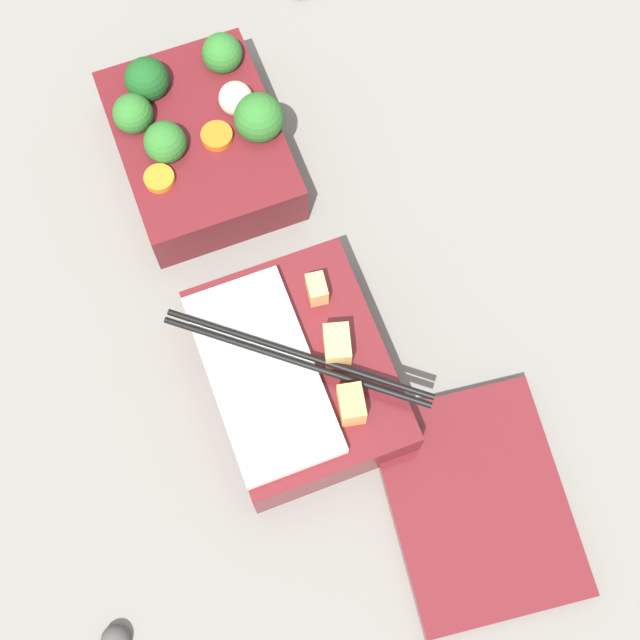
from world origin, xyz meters
TOP-DOWN VIEW (x-y plane):
  - ground_plane at (0.00, 0.00)m, footprint 3.00×3.00m
  - bento_tray_vegetable at (-0.13, 0.01)m, footprint 0.18×0.15m
  - bento_tray_rice at (0.11, 0.02)m, footprint 0.18×0.18m
  - bento_lid at (0.26, 0.12)m, footprint 0.20×0.16m
  - pebble_1 at (0.25, -0.18)m, footprint 0.02×0.02m

SIDE VIEW (x-z plane):
  - ground_plane at x=0.00m, z-range 0.00..0.00m
  - pebble_1 at x=0.25m, z-range -0.01..0.02m
  - bento_lid at x=0.26m, z-range 0.00..0.01m
  - bento_tray_rice at x=0.11m, z-range -0.01..0.07m
  - bento_tray_vegetable at x=-0.13m, z-range -0.01..0.07m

